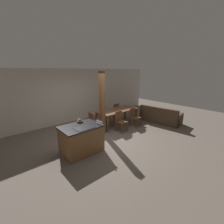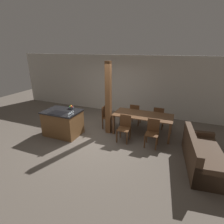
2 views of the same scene
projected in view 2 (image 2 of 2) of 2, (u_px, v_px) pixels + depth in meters
The scene contains 16 objects.
ground_plane at pixel (94, 136), 6.27m from camera, with size 16.00×16.00×0.00m, color #665B51.
wall_back at pixel (121, 85), 8.25m from camera, with size 11.20×0.08×2.70m.
kitchen_island at pixel (63, 123), 6.30m from camera, with size 1.27×0.92×0.91m.
fruit_bowl at pixel (71, 107), 6.35m from camera, with size 0.20×0.20×0.12m.
wine_glass_near at pixel (68, 114), 5.57m from camera, with size 0.07×0.07×0.13m.
wine_glass_middle at pixel (70, 113), 5.64m from camera, with size 0.07×0.07×0.13m.
wine_glass_far at pixel (71, 112), 5.72m from camera, with size 0.07×0.07×0.13m.
wine_glass_end at pixel (73, 111), 5.79m from camera, with size 0.07×0.07×0.13m.
dining_table at pixel (143, 117), 6.25m from camera, with size 2.08×0.93×0.75m.
dining_chair_near_left at pixel (124, 128), 5.88m from camera, with size 0.40×0.40×0.88m.
dining_chair_near_right at pixel (152, 132), 5.55m from camera, with size 0.40×0.40×0.88m.
dining_chair_far_left at pixel (135, 114), 7.08m from camera, with size 0.40×0.40×0.88m.
dining_chair_far_right at pixel (158, 117), 6.75m from camera, with size 0.40×0.40×0.88m.
dining_chair_head_end at pixel (107, 117), 6.81m from camera, with size 0.40×0.40×0.88m.
couch at pixel (202, 156), 4.64m from camera, with size 1.11×2.07×0.84m.
timber_post at pixel (108, 99), 6.14m from camera, with size 0.18×0.18×2.59m.
Camera 2 is at (2.67, -4.93, 3.00)m, focal length 28.00 mm.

